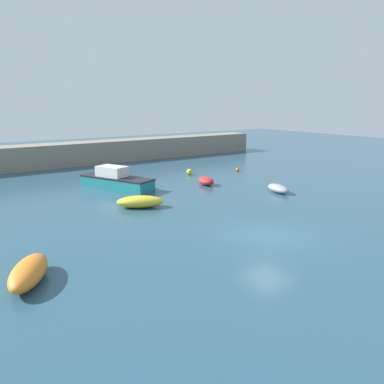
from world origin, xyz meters
name	(u,v)px	position (x,y,z in m)	size (l,w,h in m)	color
ground_plane	(268,237)	(0.00, 0.00, -0.10)	(120.00, 120.00, 0.20)	#284C60
harbor_breakwater	(82,153)	(0.00, 28.83, 1.24)	(47.67, 3.18, 2.48)	gray
cabin_cruiser_white	(116,180)	(-1.95, 14.96, 0.68)	(4.39, 6.64, 1.80)	teal
dinghy_near_pier	(278,188)	(7.80, 6.42, 0.32)	(1.53, 2.51, 0.64)	gray
rowboat_blue_near	(140,202)	(-2.98, 8.72, 0.40)	(3.34, 2.64, 0.80)	yellow
rowboat_white_midwater	(29,272)	(-11.47, 1.59, 0.44)	(2.52, 3.34, 0.87)	orange
fishing_dinghy_green	(206,181)	(4.86, 11.83, 0.35)	(1.49, 2.08, 0.70)	red
mooring_buoy_orange	(238,169)	(11.44, 15.18, 0.18)	(0.37, 0.37, 0.37)	orange
mooring_buoy_yellow	(190,172)	(6.34, 16.45, 0.28)	(0.57, 0.57, 0.57)	yellow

